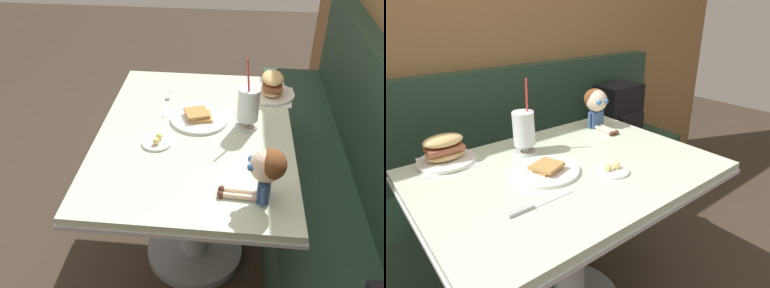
# 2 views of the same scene
# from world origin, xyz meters

# --- Properties ---
(ground_plane) EXTENTS (8.00, 8.00, 0.00)m
(ground_plane) POSITION_xyz_m (0.00, 0.00, 0.00)
(ground_plane) COLOR #382D23
(booth_bench) EXTENTS (2.60, 0.48, 1.00)m
(booth_bench) POSITION_xyz_m (0.00, 0.81, 0.33)
(booth_bench) COLOR #233D2D
(booth_bench) RESTS_ON ground
(diner_table) EXTENTS (1.11, 0.81, 0.74)m
(diner_table) POSITION_xyz_m (0.00, 0.18, 0.54)
(diner_table) COLOR beige
(diner_table) RESTS_ON ground
(toast_plate) EXTENTS (0.25, 0.25, 0.04)m
(toast_plate) POSITION_xyz_m (-0.09, 0.19, 0.75)
(toast_plate) COLOR white
(toast_plate) RESTS_ON diner_table
(milkshake_glass) EXTENTS (0.10, 0.10, 0.32)m
(milkshake_glass) POSITION_xyz_m (-0.06, 0.39, 0.84)
(milkshake_glass) COLOR silver
(milkshake_glass) RESTS_ON diner_table
(sandwich_plate) EXTENTS (0.22, 0.22, 0.12)m
(sandwich_plate) POSITION_xyz_m (-0.35, 0.51, 0.79)
(sandwich_plate) COLOR white
(sandwich_plate) RESTS_ON diner_table
(butter_saucer) EXTENTS (0.12, 0.12, 0.04)m
(butter_saucer) POSITION_xyz_m (0.10, 0.04, 0.75)
(butter_saucer) COLOR white
(butter_saucer) RESTS_ON diner_table
(butter_knife) EXTENTS (0.24, 0.02, 0.01)m
(butter_knife) POSITION_xyz_m (-0.26, 0.03, 0.74)
(butter_knife) COLOR silver
(butter_knife) RESTS_ON diner_table
(seated_doll) EXTENTS (0.12, 0.22, 0.20)m
(seated_doll) POSITION_xyz_m (0.39, 0.45, 0.87)
(seated_doll) COLOR #385689
(seated_doll) RESTS_ON diner_table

